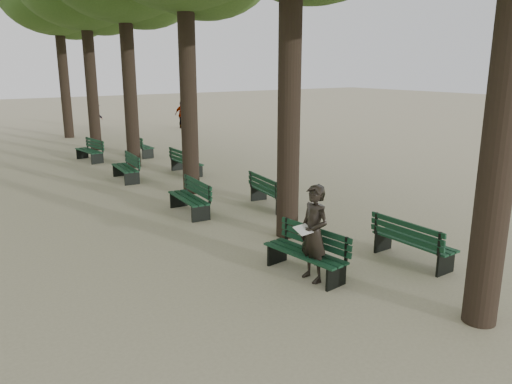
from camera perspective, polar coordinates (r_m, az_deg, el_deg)
ground at (r=9.02m, az=7.74°, el=-11.92°), size 120.00×120.00×0.00m
bench_left_0 at (r=9.79m, az=5.60°, el=-7.92°), size 0.79×1.86×0.92m
bench_left_1 at (r=13.74m, az=-7.65°, el=-1.39°), size 0.70×1.84×0.92m
bench_left_2 at (r=18.17m, az=-14.67°, el=2.14°), size 0.72×1.84×0.92m
bench_left_3 at (r=22.27m, az=-18.50°, el=4.06°), size 0.77×1.85×0.92m
bench_right_0 at (r=10.85m, az=17.47°, el=-6.27°), size 0.60×1.81×0.92m
bench_right_1 at (r=14.30m, az=1.74°, el=-0.64°), size 0.81×1.86×0.92m
bench_right_2 at (r=18.83m, az=-7.94°, el=2.89°), size 0.58×1.80×0.92m
bench_right_3 at (r=22.91m, az=-13.00°, el=4.71°), size 0.58×1.80×0.92m
man_with_map at (r=9.36m, az=6.63°, el=-4.72°), size 0.62×0.74×1.86m
pedestrian_b at (r=33.78m, az=-17.89°, el=8.35°), size 1.10×0.80×1.66m
pedestrian_c at (r=32.48m, az=-8.42°, el=8.75°), size 0.86×1.05×1.76m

